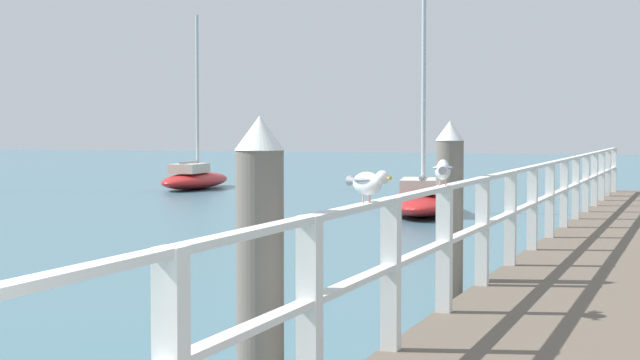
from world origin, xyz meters
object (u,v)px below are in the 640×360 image
at_px(dock_piling_near, 260,290).
at_px(seagull_foreground, 368,182).
at_px(boat_3, 195,178).
at_px(boat_1, 423,199).
at_px(dock_piling_far, 449,220).
at_px(seagull_background, 443,170).

distance_m(dock_piling_near, seagull_foreground, 1.13).
xyz_separation_m(dock_piling_near, boat_3, (-13.05, 25.33, -0.69)).
bearing_deg(boat_1, dock_piling_far, -86.70).
height_order(seagull_foreground, seagull_background, same).
distance_m(dock_piling_near, seagull_background, 3.10).
height_order(dock_piling_near, seagull_background, dock_piling_near).
xyz_separation_m(seagull_background, boat_1, (-3.98, 14.95, -1.29)).
distance_m(seagull_foreground, boat_3, 27.93).
relative_size(dock_piling_near, seagull_background, 4.32).
height_order(dock_piling_near, boat_1, boat_1).
bearing_deg(seagull_foreground, boat_1, -127.51).
relative_size(seagull_background, boat_3, 0.08).
bearing_deg(seagull_foreground, seagull_background, -140.42).
bearing_deg(dock_piling_near, boat_1, 101.32).
bearing_deg(boat_3, dock_piling_far, -62.64).
height_order(seagull_background, boat_3, boat_3).
relative_size(dock_piling_near, boat_3, 0.36).
xyz_separation_m(dock_piling_far, seagull_foreground, (0.39, -4.05, 0.59)).
height_order(dock_piling_far, boat_1, boat_1).
bearing_deg(dock_piling_far, seagull_foreground, -84.55).
bearing_deg(seagull_foreground, dock_piling_far, -135.19).
distance_m(seagull_foreground, seagull_background, 2.14).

